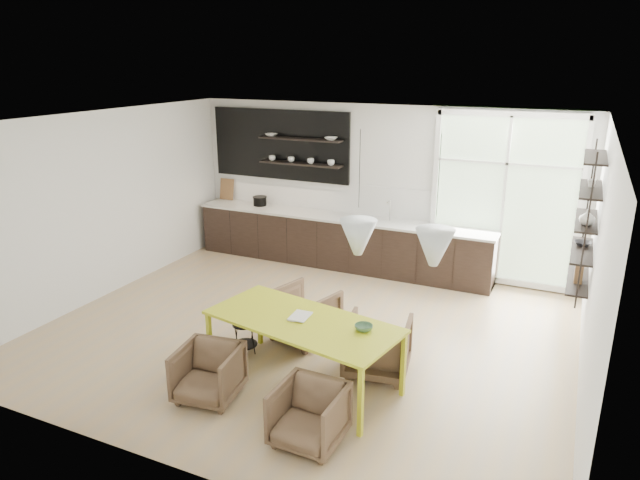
% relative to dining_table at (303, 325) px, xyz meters
% --- Properties ---
extents(room, '(7.02, 6.01, 2.91)m').
position_rel_dining_table_xyz_m(room, '(0.02, 2.29, 0.70)').
color(room, tan).
rests_on(room, ground).
extents(kitchen_run, '(5.54, 0.69, 2.75)m').
position_rel_dining_table_xyz_m(kitchen_run, '(-1.26, 3.88, -0.16)').
color(kitchen_run, black).
rests_on(kitchen_run, ground).
extents(right_shelving, '(0.26, 1.22, 1.90)m').
position_rel_dining_table_xyz_m(right_shelving, '(2.80, 2.37, 0.90)').
color(right_shelving, black).
rests_on(right_shelving, ground).
extents(dining_table, '(2.37, 1.41, 0.81)m').
position_rel_dining_table_xyz_m(dining_table, '(0.00, 0.00, 0.00)').
color(dining_table, gold).
rests_on(dining_table, ground).
extents(armchair_back_left, '(0.95, 0.97, 0.72)m').
position_rel_dining_table_xyz_m(armchair_back_left, '(-0.48, 1.01, -0.40)').
color(armchair_back_left, brown).
rests_on(armchair_back_left, ground).
extents(armchair_back_right, '(0.86, 0.87, 0.70)m').
position_rel_dining_table_xyz_m(armchair_back_right, '(0.71, 0.59, -0.41)').
color(armchair_back_right, brown).
rests_on(armchair_back_right, ground).
extents(armchair_front_left, '(0.75, 0.77, 0.62)m').
position_rel_dining_table_xyz_m(armchair_front_left, '(-0.82, -0.71, -0.45)').
color(armchair_front_left, brown).
rests_on(armchair_front_left, ground).
extents(armchair_front_right, '(0.67, 0.69, 0.61)m').
position_rel_dining_table_xyz_m(armchair_front_right, '(0.53, -0.94, -0.45)').
color(armchair_front_right, brown).
rests_on(armchair_front_right, ground).
extents(wire_stool, '(0.32, 0.32, 0.41)m').
position_rel_dining_table_xyz_m(wire_stool, '(-1.01, 0.35, -0.49)').
color(wire_stool, black).
rests_on(wire_stool, ground).
extents(table_book, '(0.23, 0.30, 0.03)m').
position_rel_dining_table_xyz_m(table_book, '(-0.16, 0.04, 0.07)').
color(table_book, white).
rests_on(table_book, dining_table).
extents(table_bowl, '(0.26, 0.26, 0.06)m').
position_rel_dining_table_xyz_m(table_bowl, '(0.72, 0.05, 0.09)').
color(table_bowl, '#477150').
rests_on(table_bowl, dining_table).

